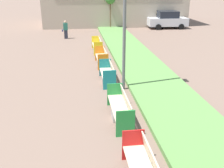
{
  "coord_description": "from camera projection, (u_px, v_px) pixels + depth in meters",
  "views": [
    {
      "loc": [
        -0.51,
        2.37,
        4.69
      ],
      "look_at": [
        0.9,
        12.83,
        0.6
      ],
      "focal_mm": 42.0,
      "sensor_mm": 36.0,
      "label": 1
    }
  ],
  "objects": [
    {
      "name": "parked_car_distant",
      "position": [
        168.0,
        20.0,
        28.44
      ],
      "size": [
        4.27,
        2.0,
        1.86
      ],
      "rotation": [
        0.0,
        0.0,
        -0.04
      ],
      "color": "#B7BABF",
      "rests_on": "ground"
    },
    {
      "name": "pedestrian_walking",
      "position": [
        66.0,
        30.0,
        23.22
      ],
      "size": [
        0.53,
        0.24,
        1.59
      ],
      "color": "#232633",
      "rests_on": "ground"
    },
    {
      "name": "bench_teal_frame",
      "position": [
        108.0,
        75.0,
        13.1
      ],
      "size": [
        0.65,
        1.99,
        0.94
      ],
      "color": "gray",
      "rests_on": "ground"
    },
    {
      "name": "sapling_tree_far",
      "position": [
        110.0,
        0.0,
        27.47
      ],
      "size": [
        1.02,
        1.02,
        3.59
      ],
      "color": "brown",
      "rests_on": "ground"
    },
    {
      "name": "bench_yellow_frame",
      "position": [
        98.0,
        47.0,
        18.96
      ],
      "size": [
        0.65,
        2.21,
        0.94
      ],
      "color": "gray",
      "rests_on": "ground"
    },
    {
      "name": "bench_green_frame",
      "position": [
        121.0,
        110.0,
        9.53
      ],
      "size": [
        0.65,
        2.43,
        0.94
      ],
      "color": "gray",
      "rests_on": "ground"
    },
    {
      "name": "planter_grass_strip",
      "position": [
        169.0,
        100.0,
        11.02
      ],
      "size": [
        2.8,
        120.0,
        0.18
      ],
      "color": "#568442",
      "rests_on": "ground"
    },
    {
      "name": "bench_orange_frame",
      "position": [
        102.0,
        59.0,
        15.86
      ],
      "size": [
        0.65,
        2.08,
        0.94
      ],
      "color": "gray",
      "rests_on": "ground"
    }
  ]
}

